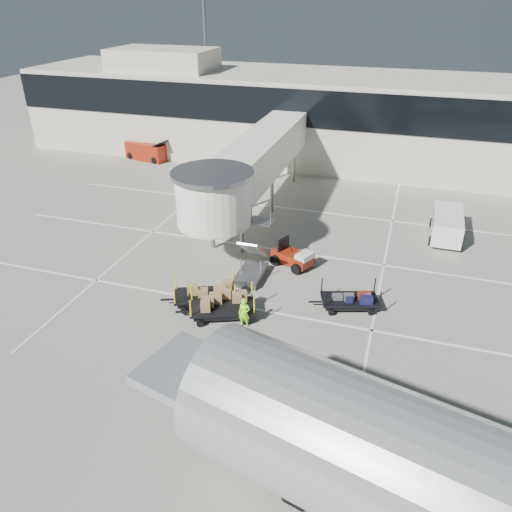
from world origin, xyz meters
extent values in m
plane|color=#A09C8F|center=(0.00, 0.00, 0.00)|extent=(140.00, 140.00, 0.00)
cube|color=white|center=(0.00, 2.00, 0.01)|extent=(40.00, 0.15, 0.02)
cube|color=white|center=(0.00, 9.00, 0.01)|extent=(40.00, 0.15, 0.02)
cube|color=white|center=(0.00, 16.00, 0.01)|extent=(40.00, 0.15, 0.02)
cube|color=white|center=(6.00, 10.00, 0.01)|extent=(0.15, 30.00, 0.02)
cube|color=white|center=(-10.00, 10.00, 0.01)|extent=(0.15, 30.00, 0.02)
cube|color=beige|center=(0.00, 30.00, 4.00)|extent=(64.00, 12.00, 8.00)
cube|color=black|center=(0.00, 23.95, 6.00)|extent=(64.00, 0.12, 3.20)
cube|color=beige|center=(-18.00, 28.00, 9.00)|extent=(10.00, 6.00, 2.00)
cylinder|color=gray|center=(-16.00, 34.00, 7.50)|extent=(0.36, 0.36, 15.00)
cube|color=white|center=(-4.00, 15.00, 4.30)|extent=(3.00, 18.00, 2.80)
cylinder|color=white|center=(-4.00, 6.00, 4.30)|extent=(4.40, 4.40, 3.00)
cylinder|color=gray|center=(-4.00, 6.00, 5.90)|extent=(4.80, 4.80, 0.25)
cylinder|color=gray|center=(-5.00, 8.00, 1.45)|extent=(0.28, 0.28, 2.90)
cylinder|color=gray|center=(-3.00, 8.00, 1.45)|extent=(0.28, 0.28, 2.90)
cylinder|color=gray|center=(-5.00, 15.00, 1.45)|extent=(0.28, 0.28, 2.90)
cylinder|color=gray|center=(-3.00, 15.00, 1.45)|extent=(0.28, 0.28, 2.90)
cylinder|color=gray|center=(-5.00, 22.00, 1.45)|extent=(0.28, 0.28, 2.90)
cylinder|color=gray|center=(-3.00, 22.00, 1.45)|extent=(0.28, 0.28, 2.90)
cube|color=gray|center=(-1.40, 5.00, 0.25)|extent=(1.40, 2.60, 0.50)
cube|color=gray|center=(-1.40, 5.60, 1.60)|extent=(1.20, 2.60, 2.06)
cube|color=gray|center=(-1.40, 7.00, 2.85)|extent=(1.40, 1.20, 0.12)
cube|color=maroon|center=(0.54, 7.29, 0.57)|extent=(2.74, 2.08, 0.62)
cube|color=white|center=(1.39, 6.91, 0.98)|extent=(1.11, 1.33, 0.36)
cube|color=black|center=(-0.12, 7.57, 1.18)|extent=(0.53, 0.99, 0.93)
cylinder|color=black|center=(-0.48, 7.00, 0.33)|extent=(0.71, 0.50, 0.66)
cylinder|color=black|center=(0.06, 8.23, 0.33)|extent=(0.71, 0.50, 0.66)
cylinder|color=black|center=(1.03, 6.34, 0.33)|extent=(0.71, 0.50, 0.66)
cylinder|color=black|center=(1.57, 7.57, 0.33)|extent=(0.71, 0.50, 0.66)
cube|color=black|center=(4.60, 3.66, 0.55)|extent=(3.31, 2.35, 0.12)
cube|color=black|center=(4.60, 3.66, 0.37)|extent=(2.96, 2.04, 0.25)
cube|color=black|center=(2.85, 3.09, 0.40)|extent=(0.69, 0.29, 0.08)
cylinder|color=black|center=(3.82, 2.69, 0.17)|extent=(0.37, 0.24, 0.34)
cylinder|color=black|center=(3.40, 3.98, 0.17)|extent=(0.37, 0.24, 0.34)
cylinder|color=black|center=(5.81, 3.34, 0.17)|extent=(0.37, 0.24, 0.34)
cylinder|color=black|center=(5.39, 4.62, 0.17)|extent=(0.37, 0.24, 0.34)
cylinder|color=black|center=(3.45, 2.57, 1.00)|extent=(0.07, 0.07, 0.90)
cylinder|color=black|center=(3.03, 3.85, 1.00)|extent=(0.07, 0.07, 0.90)
cylinder|color=black|center=(6.18, 3.46, 1.00)|extent=(0.07, 0.07, 0.90)
cylinder|color=black|center=(5.76, 4.75, 1.00)|extent=(0.07, 0.07, 0.90)
cube|color=#49494D|center=(3.82, 3.88, 0.80)|extent=(0.50, 0.40, 0.39)
cube|color=maroon|center=(4.37, 3.80, 0.77)|extent=(0.54, 0.47, 0.33)
cube|color=#977652|center=(4.44, 3.67, 0.76)|extent=(0.56, 0.45, 0.30)
cube|color=#49494D|center=(5.21, 3.70, 0.77)|extent=(0.45, 0.44, 0.32)
cube|color=maroon|center=(4.99, 3.58, 0.79)|extent=(0.47, 0.46, 0.37)
cube|color=#49494D|center=(4.27, 3.34, 0.79)|extent=(0.57, 0.52, 0.37)
cube|color=maroon|center=(3.85, 3.25, 0.82)|extent=(0.53, 0.45, 0.42)
cube|color=maroon|center=(3.90, 3.36, 0.77)|extent=(0.48, 0.49, 0.32)
cube|color=#977652|center=(4.40, 3.28, 0.74)|extent=(0.45, 0.44, 0.26)
cube|color=black|center=(-1.57, 0.82, 0.61)|extent=(3.70, 2.79, 0.13)
cube|color=black|center=(-1.57, 0.82, 0.41)|extent=(3.30, 2.44, 0.28)
cube|color=black|center=(-3.46, 0.04, 0.44)|extent=(0.75, 0.38, 0.09)
cylinder|color=black|center=(-2.36, -0.31, 0.19)|extent=(0.41, 0.29, 0.38)
cylinder|color=black|center=(-2.93, 1.07, 0.19)|extent=(0.41, 0.29, 0.38)
cylinder|color=black|center=(-0.21, 0.57, 0.19)|extent=(0.41, 0.29, 0.38)
cylinder|color=black|center=(-0.78, 1.95, 0.19)|extent=(0.41, 0.29, 0.38)
cylinder|color=yellow|center=(-2.76, -0.48, 1.11)|extent=(0.08, 0.08, 1.00)
cylinder|color=yellow|center=(-3.33, 0.90, 1.11)|extent=(0.08, 0.08, 1.00)
cylinder|color=yellow|center=(0.19, 0.73, 1.11)|extent=(0.08, 0.08, 1.00)
cylinder|color=yellow|center=(-0.38, 2.11, 1.11)|extent=(0.08, 0.08, 1.00)
cube|color=#987A49|center=(-1.73, 0.78, 0.97)|extent=(0.72, 0.73, 0.59)
cube|color=#987A49|center=(-1.18, 1.17, 0.96)|extent=(0.72, 0.69, 0.58)
cube|color=#987A49|center=(-1.24, 0.63, 0.91)|extent=(0.78, 0.64, 0.47)
cube|color=#987A49|center=(-1.47, 1.27, 0.91)|extent=(0.61, 0.56, 0.47)
cube|color=#987A49|center=(-1.38, 0.31, 0.95)|extent=(0.78, 0.70, 0.56)
cube|color=#987A49|center=(-1.80, 0.53, 0.90)|extent=(0.70, 0.60, 0.45)
cube|color=black|center=(-2.87, 1.62, 0.60)|extent=(3.66, 2.78, 0.13)
cube|color=black|center=(-2.87, 1.62, 0.40)|extent=(3.26, 2.43, 0.27)
cube|color=black|center=(-4.74, 0.83, 0.44)|extent=(0.74, 0.38, 0.09)
cylinder|color=black|center=(-3.65, 0.49, 0.19)|extent=(0.40, 0.29, 0.37)
cylinder|color=black|center=(-4.22, 1.85, 0.19)|extent=(0.40, 0.29, 0.37)
cylinder|color=black|center=(-1.53, 1.39, 0.19)|extent=(0.40, 0.29, 0.37)
cylinder|color=black|center=(-2.10, 2.75, 0.19)|extent=(0.40, 0.29, 0.37)
cylinder|color=yellow|center=(-4.04, 0.33, 1.09)|extent=(0.08, 0.08, 0.98)
cylinder|color=yellow|center=(-4.61, 1.69, 1.09)|extent=(0.08, 0.08, 0.98)
cylinder|color=yellow|center=(-1.14, 1.55, 1.09)|extent=(0.08, 0.08, 0.98)
cylinder|color=yellow|center=(-1.71, 2.91, 1.09)|extent=(0.08, 0.08, 0.98)
cube|color=#987A49|center=(-3.57, 1.53, 0.92)|extent=(0.79, 0.73, 0.50)
cube|color=#987A49|center=(-3.02, 1.58, 0.93)|extent=(0.69, 0.73, 0.53)
cube|color=#987A49|center=(-3.66, 0.83, 0.87)|extent=(0.68, 0.65, 0.40)
cube|color=#987A49|center=(-2.46, 1.22, 0.92)|extent=(0.78, 0.68, 0.50)
cube|color=#987A49|center=(-3.26, 1.39, 0.96)|extent=(0.65, 0.68, 0.59)
imported|color=#91FF1A|center=(-0.23, 0.39, 0.82)|extent=(0.61, 0.42, 1.64)
cube|color=white|center=(9.63, 14.29, 1.02)|extent=(1.95, 4.68, 1.50)
cube|color=white|center=(9.65, 16.38, 0.73)|extent=(1.80, 0.56, 0.87)
cube|color=black|center=(9.63, 14.49, 1.41)|extent=(1.95, 2.93, 0.60)
cylinder|color=black|center=(8.69, 12.75, 0.33)|extent=(0.24, 0.66, 0.66)
cylinder|color=black|center=(10.53, 12.73, 0.33)|extent=(0.24, 0.66, 0.66)
cylinder|color=black|center=(8.72, 15.86, 0.33)|extent=(0.24, 0.66, 0.66)
cylinder|color=black|center=(10.57, 15.83, 0.33)|extent=(0.24, 0.66, 0.66)
cube|color=maroon|center=(-18.53, 24.00, 0.84)|extent=(4.53, 2.66, 1.68)
cube|color=black|center=(-16.67, 23.59, 1.90)|extent=(1.38, 1.76, 0.59)
cylinder|color=black|center=(-20.22, 23.57, 0.34)|extent=(0.71, 0.42, 0.67)
cylinder|color=black|center=(-19.89, 25.10, 0.34)|extent=(0.71, 0.42, 0.67)
cylinder|color=black|center=(-17.17, 22.90, 0.34)|extent=(0.71, 0.42, 0.67)
cylinder|color=black|center=(-16.83, 24.43, 0.34)|extent=(0.71, 0.42, 0.67)
cylinder|color=silver|center=(9.73, -9.34, 3.25)|extent=(17.86, 8.52, 4.33)
cube|color=silver|center=(3.96, -7.86, 3.25)|extent=(11.24, 5.64, 0.38)
cylinder|color=silver|center=(2.39, -7.45, 1.68)|extent=(3.77, 3.22, 2.49)
cube|color=silver|center=(2.39, -7.45, 2.65)|extent=(0.91, 0.48, 1.19)
cylinder|color=gray|center=(5.53, -8.26, 0.60)|extent=(0.32, 0.32, 1.19)
cylinder|color=black|center=(5.53, -8.26, 0.32)|extent=(1.03, 0.58, 0.97)
cylinder|color=gray|center=(4.59, -8.46, 0.87)|extent=(0.30, 0.30, 1.73)
cylinder|color=black|center=(4.59, -8.46, 0.32)|extent=(1.03, 0.58, 0.97)
camera|label=1|loc=(6.61, -19.11, 15.22)|focal=35.00mm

